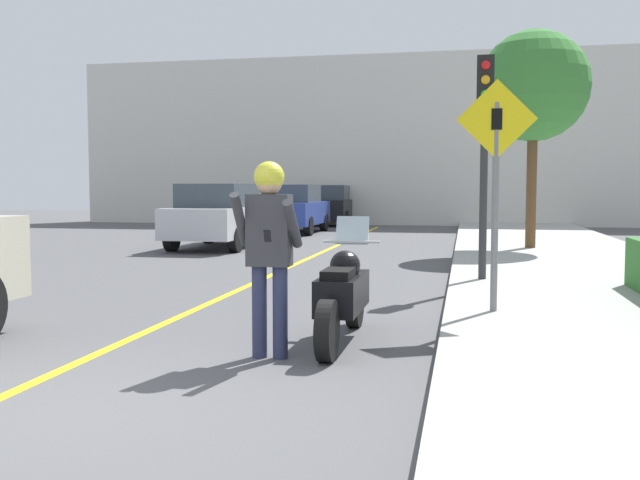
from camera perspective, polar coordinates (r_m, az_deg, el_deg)
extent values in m
plane|color=#4C4C4F|center=(5.45, -20.93, -13.03)|extent=(80.00, 80.00, 0.00)
cube|color=yellow|center=(11.04, -6.68, -4.05)|extent=(0.12, 36.00, 0.01)
cube|color=beige|center=(30.57, 6.28, 7.91)|extent=(28.00, 1.20, 7.12)
cylinder|color=black|center=(6.54, 0.58, -7.27)|extent=(0.14, 0.57, 0.57)
cylinder|color=black|center=(8.14, 2.79, -4.99)|extent=(0.14, 0.57, 0.57)
cube|color=black|center=(7.30, 1.81, -4.23)|extent=(0.40, 1.13, 0.36)
sphere|color=black|center=(7.42, 2.02, -2.07)|extent=(0.32, 0.32, 0.32)
cube|color=black|center=(7.02, 1.46, -2.76)|extent=(0.28, 0.48, 0.10)
cylinder|color=silver|center=(7.80, 2.53, -0.14)|extent=(0.62, 0.03, 0.03)
cube|color=silver|center=(7.86, 2.61, 0.77)|extent=(0.36, 0.12, 0.31)
cylinder|color=#282D4C|center=(6.70, -4.87, -5.73)|extent=(0.14, 0.14, 0.86)
cylinder|color=#282D4C|center=(6.65, -3.20, -5.81)|extent=(0.14, 0.14, 0.86)
cube|color=#333338|center=(6.59, -4.07, 0.79)|extent=(0.40, 0.22, 0.66)
cylinder|color=#333338|center=(6.56, -6.42, 1.63)|extent=(0.09, 0.40, 0.51)
cylinder|color=#333338|center=(6.40, -2.21, 1.29)|extent=(0.09, 0.46, 0.46)
sphere|color=tan|center=(6.57, -4.09, 4.61)|extent=(0.24, 0.24, 0.24)
sphere|color=gold|center=(6.57, -4.09, 5.08)|extent=(0.28, 0.28, 0.28)
cube|color=black|center=(6.30, -4.23, 0.33)|extent=(0.06, 0.05, 0.11)
cylinder|color=slate|center=(8.46, 13.83, 2.52)|extent=(0.08, 0.08, 2.41)
cube|color=yellow|center=(8.48, 13.96, 9.36)|extent=(0.91, 0.02, 0.91)
cube|color=black|center=(8.46, 13.96, 9.37)|extent=(0.12, 0.01, 0.24)
cylinder|color=#2D2D30|center=(11.42, 12.98, 5.58)|extent=(0.12, 0.12, 3.45)
cube|color=black|center=(11.52, 13.09, 12.30)|extent=(0.26, 0.22, 0.76)
sphere|color=red|center=(11.43, 13.13, 13.48)|extent=(0.14, 0.14, 0.14)
sphere|color=gold|center=(11.40, 13.11, 12.39)|extent=(0.14, 0.14, 0.14)
sphere|color=green|center=(11.37, 13.09, 11.29)|extent=(0.14, 0.14, 0.14)
cylinder|color=brown|center=(17.65, 16.56, 4.11)|extent=(0.24, 0.24, 2.91)
sphere|color=#387A33|center=(17.81, 16.72, 11.73)|extent=(2.59, 2.59, 2.59)
cylinder|color=black|center=(20.48, -8.90, 0.63)|extent=(0.22, 0.64, 0.64)
cylinder|color=black|center=(19.96, -4.45, 0.58)|extent=(0.22, 0.64, 0.64)
cylinder|color=black|center=(18.07, -11.79, 0.12)|extent=(0.22, 0.64, 0.64)
cylinder|color=black|center=(17.48, -6.80, 0.04)|extent=(0.22, 0.64, 0.64)
cube|color=silver|center=(18.95, -7.95, 1.50)|extent=(1.80, 4.20, 0.76)
cube|color=#38424C|center=(18.77, -8.14, 3.55)|extent=(1.58, 2.18, 0.60)
cylinder|color=black|center=(26.31, -3.21, 1.47)|extent=(0.22, 0.64, 0.64)
cylinder|color=black|center=(25.94, 0.33, 1.43)|extent=(0.22, 0.64, 0.64)
cylinder|color=black|center=(23.81, -4.81, 1.17)|extent=(0.22, 0.64, 0.64)
cylinder|color=black|center=(23.40, -0.92, 1.13)|extent=(0.22, 0.64, 0.64)
cube|color=navy|center=(24.83, -2.13, 2.18)|extent=(1.80, 4.20, 0.76)
cube|color=#38424C|center=(24.66, -2.23, 3.75)|extent=(1.58, 2.18, 0.60)
cylinder|color=black|center=(31.64, -0.17, 1.94)|extent=(0.22, 0.64, 0.64)
cylinder|color=black|center=(31.34, 2.80, 1.91)|extent=(0.22, 0.64, 0.64)
cylinder|color=black|center=(29.09, -1.21, 1.74)|extent=(0.22, 0.64, 0.64)
cylinder|color=black|center=(28.77, 2.01, 1.71)|extent=(0.22, 0.64, 0.64)
cube|color=black|center=(30.19, 0.87, 2.55)|extent=(1.80, 4.20, 0.76)
cube|color=#38424C|center=(30.01, 0.81, 3.84)|extent=(1.58, 2.18, 0.60)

